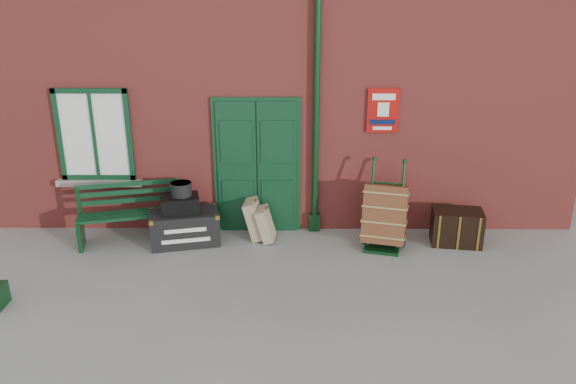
{
  "coord_description": "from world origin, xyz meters",
  "views": [
    {
      "loc": [
        0.27,
        -7.26,
        3.91
      ],
      "look_at": [
        0.21,
        0.6,
        1.0
      ],
      "focal_mm": 35.0,
      "sensor_mm": 36.0,
      "label": 1
    }
  ],
  "objects_px": {
    "houdini_trunk": "(185,227)",
    "porter_trolley": "(385,215)",
    "bench": "(130,212)",
    "dark_trunk": "(457,227)"
  },
  "relations": [
    {
      "from": "bench",
      "to": "porter_trolley",
      "type": "height_order",
      "value": "porter_trolley"
    },
    {
      "from": "houdini_trunk",
      "to": "dark_trunk",
      "type": "distance_m",
      "value": 4.34
    },
    {
      "from": "bench",
      "to": "dark_trunk",
      "type": "xyz_separation_m",
      "value": [
        5.23,
        -0.07,
        -0.22
      ]
    },
    {
      "from": "bench",
      "to": "houdini_trunk",
      "type": "xyz_separation_m",
      "value": [
        0.89,
        -0.09,
        -0.23
      ]
    },
    {
      "from": "houdini_trunk",
      "to": "porter_trolley",
      "type": "bearing_deg",
      "value": -14.18
    },
    {
      "from": "dark_trunk",
      "to": "bench",
      "type": "bearing_deg",
      "value": -172.78
    },
    {
      "from": "porter_trolley",
      "to": "dark_trunk",
      "type": "distance_m",
      "value": 1.21
    },
    {
      "from": "bench",
      "to": "dark_trunk",
      "type": "relative_size",
      "value": 2.15
    },
    {
      "from": "houdini_trunk",
      "to": "porter_trolley",
      "type": "distance_m",
      "value": 3.18
    },
    {
      "from": "porter_trolley",
      "to": "houdini_trunk",
      "type": "bearing_deg",
      "value": -167.04
    }
  ]
}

